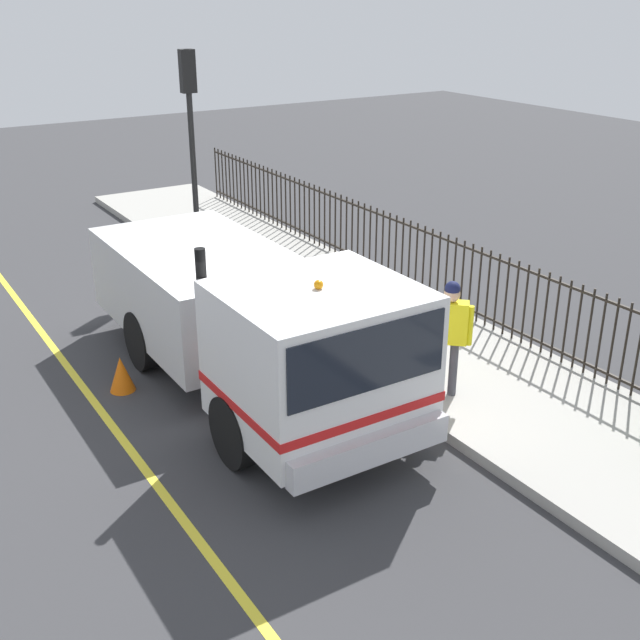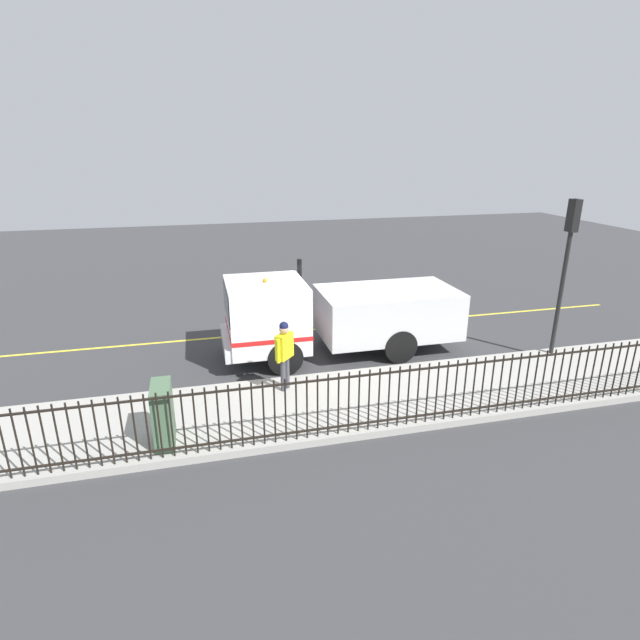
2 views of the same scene
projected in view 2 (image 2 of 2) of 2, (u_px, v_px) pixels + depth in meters
name	position (u px, v px, depth m)	size (l,w,h in m)	color
ground_plane	(338.00, 352.00, 14.94)	(54.30, 54.30, 0.00)	#38383A
sidewalk_slab	(374.00, 398.00, 12.04)	(3.07, 24.68, 0.16)	#A3A099
lane_marking	(321.00, 329.00, 16.83)	(0.12, 22.21, 0.01)	yellow
work_truck	(327.00, 312.00, 14.40)	(2.40, 6.86, 2.66)	white
worker_standing	(284.00, 349.00, 11.98)	(0.52, 0.50, 1.75)	yellow
iron_fence	(399.00, 396.00, 10.49)	(0.04, 21.01, 1.38)	black
traffic_light_near	(568.00, 248.00, 13.46)	(0.31, 0.22, 4.35)	black
utility_cabinet	(163.00, 414.00, 9.93)	(0.87, 0.38, 1.26)	#4C6B4C
traffic_cone	(352.00, 324.00, 16.50)	(0.39, 0.39, 0.55)	orange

